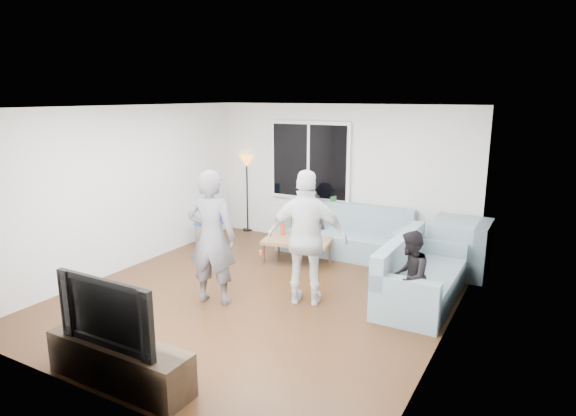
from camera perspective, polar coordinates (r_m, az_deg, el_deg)
The scene contains 30 objects.
floor at distance 7.02m, azimuth -3.15°, elevation -10.23°, with size 5.00×5.50×0.04m, color #56351C.
ceiling at distance 6.45m, azimuth -3.44°, elevation 11.85°, with size 5.00×5.50×0.04m, color white.
wall_back at distance 9.03m, azimuth 6.17°, elevation 3.72°, with size 5.00×0.04×2.60m, color silver.
wall_front at distance 4.61m, azimuth -22.15°, elevation -6.33°, with size 5.00×0.04×2.60m, color silver.
wall_left at distance 8.22m, azimuth -18.32°, elevation 2.20°, with size 0.04×5.50×2.60m, color silver.
wall_right at distance 5.71m, azimuth 18.63°, elevation -2.39°, with size 0.04×5.50×2.60m, color silver.
window_frame at distance 9.17m, azimuth 2.54°, elevation 5.50°, with size 1.62×0.06×1.47m, color white.
window_glass at distance 9.13m, azimuth 2.43°, elevation 5.48°, with size 1.50×0.02×1.35m, color black.
window_mullion at distance 9.12m, azimuth 2.40°, elevation 5.47°, with size 0.05×0.03×1.35m, color white.
radiator at distance 9.38m, azimuth 2.36°, elevation -2.06°, with size 1.30×0.12×0.62m, color silver.
potted_plant at distance 9.03m, azimuth 5.16°, elevation 0.45°, with size 0.19×0.15×0.34m, color #296628.
vase at distance 9.34m, azimuth 1.21°, elevation 0.44°, with size 0.18×0.18×0.19m, color silver.
sofa_back_section at distance 8.65m, azimuth 6.57°, elevation -2.64°, with size 2.30×0.85×0.85m, color gray, non-canonical shape.
sofa_right_section at distance 6.94m, azimuth 15.50°, elevation -7.05°, with size 0.85×2.00×0.85m, color gray, non-canonical shape.
sofa_corner at distance 8.14m, azimuth 19.41°, elevation -4.32°, with size 0.85×0.85×0.85m, color gray.
cushion_yellow at distance 8.92m, azimuth 2.03°, elevation -1.52°, with size 0.38×0.32×0.14m, color gold.
cushion_red at distance 8.99m, azimuth 2.25°, elevation -1.40°, with size 0.36×0.30×0.13m, color maroon.
coffee_table at distance 8.23m, azimuth 1.03°, elevation -5.02°, with size 1.10×0.60×0.40m, color #A67D50.
pitcher at distance 8.06m, azimuth 1.02°, elevation -3.30°, with size 0.17×0.17×0.17m, color maroon.
side_chair at distance 9.13m, azimuth -9.24°, elevation -1.87°, with size 0.40×0.40×0.86m, color #254FA2, non-canonical shape.
floor_lamp at distance 10.06m, azimuth -4.79°, elevation 1.70°, with size 0.32×0.32×1.56m, color orange, non-canonical shape.
player_left at distance 6.56m, azimuth -8.88°, elevation -3.42°, with size 0.67×0.44×1.82m, color #545358.
player_right at distance 6.45m, azimuth 2.24°, elevation -3.56°, with size 1.07×0.44×1.82m, color silver.
spectator_right at distance 6.24m, azimuth 14.00°, elevation -7.78°, with size 0.56×0.44×1.15m, color black.
spectator_back at distance 8.93m, azimuth 2.43°, elevation -1.22°, with size 0.71×0.41×1.11m, color black.
tv_console at distance 5.23m, azimuth -19.05°, elevation -16.68°, with size 1.60×0.40×0.44m, color #36281B.
television at distance 4.98m, azimuth -19.54°, elevation -11.05°, with size 1.18×0.16×0.68m, color black.
bottle_a at distance 8.38m, azimuth -0.63°, elevation -2.49°, with size 0.07×0.07×0.21m, color #EC3F0D.
bottle_e at distance 8.06m, azimuth 3.60°, elevation -3.24°, with size 0.07×0.07×0.19m, color black.
bottle_d at distance 7.96m, azimuth 2.02°, elevation -3.25°, with size 0.07×0.07×0.24m, color orange.
Camera 1 is at (3.46, -5.44, 2.75)m, focal length 30.49 mm.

